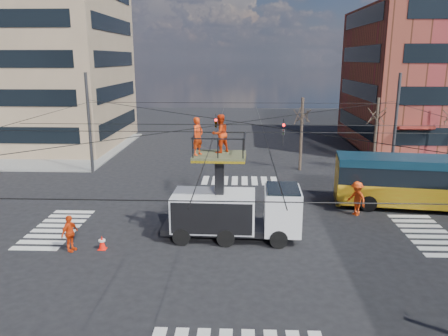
% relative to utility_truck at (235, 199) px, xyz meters
% --- Properties ---
extents(ground, '(120.00, 120.00, 0.00)m').
position_rel_utility_truck_xyz_m(ground, '(0.20, 0.80, -2.07)').
color(ground, black).
rests_on(ground, ground).
extents(sidewalk_nw, '(18.00, 18.00, 0.12)m').
position_rel_utility_truck_xyz_m(sidewalk_nw, '(-20.80, 21.80, -2.01)').
color(sidewalk_nw, slate).
rests_on(sidewalk_nw, ground).
extents(crosswalks, '(22.40, 22.40, 0.02)m').
position_rel_utility_truck_xyz_m(crosswalks, '(0.20, 0.80, -2.06)').
color(crosswalks, silver).
rests_on(crosswalks, ground).
extents(overhead_network, '(24.24, 24.24, 8.00)m').
position_rel_utility_truck_xyz_m(overhead_network, '(0.13, 1.21, 2.21)').
color(overhead_network, '#2D2D30').
rests_on(overhead_network, ground).
extents(tree_a, '(2.00, 2.00, 6.00)m').
position_rel_utility_truck_xyz_m(tree_a, '(5.20, 14.30, 2.55)').
color(tree_a, '#382B21').
rests_on(tree_a, ground).
extents(tree_b, '(2.00, 2.00, 6.00)m').
position_rel_utility_truck_xyz_m(tree_b, '(11.20, 14.30, 2.55)').
color(tree_b, '#382B21').
rests_on(tree_b, ground).
extents(utility_truck, '(7.07, 2.83, 6.35)m').
position_rel_utility_truck_xyz_m(utility_truck, '(0.00, 0.00, 0.00)').
color(utility_truck, black).
rests_on(utility_truck, ground).
extents(city_bus, '(12.76, 4.25, 3.20)m').
position_rel_utility_truck_xyz_m(city_bus, '(12.53, 4.89, -0.35)').
color(city_bus, orange).
rests_on(city_bus, ground).
extents(traffic_cone, '(0.36, 0.36, 0.71)m').
position_rel_utility_truck_xyz_m(traffic_cone, '(-6.44, -1.76, -1.72)').
color(traffic_cone, '#FF170A').
rests_on(traffic_cone, ground).
extents(worker_ground, '(0.78, 1.15, 1.81)m').
position_rel_utility_truck_xyz_m(worker_ground, '(-7.90, -1.99, -1.17)').
color(worker_ground, '#EA3F0E').
rests_on(worker_ground, ground).
extents(flagger, '(1.34, 1.53, 2.06)m').
position_rel_utility_truck_xyz_m(flagger, '(7.12, 3.58, -1.05)').
color(flagger, '#F8430F').
rests_on(flagger, ground).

